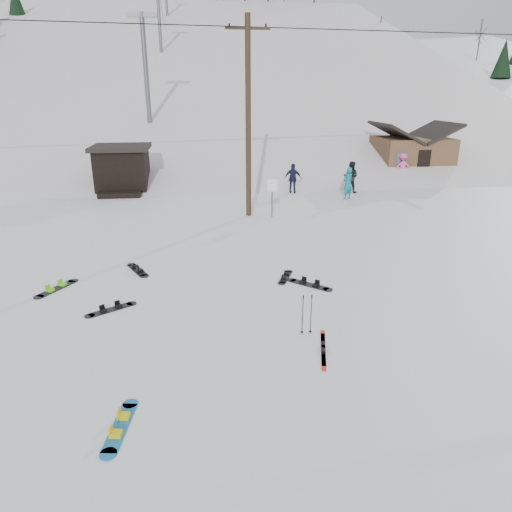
{
  "coord_description": "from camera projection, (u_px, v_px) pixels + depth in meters",
  "views": [
    {
      "loc": [
        -0.42,
        -7.91,
        5.8
      ],
      "look_at": [
        1.12,
        4.17,
        1.4
      ],
      "focal_mm": 32.0,
      "sensor_mm": 36.0,
      "label": 1
    }
  ],
  "objects": [
    {
      "name": "board_scatter_d",
      "position": [
        309.0,
        284.0,
        14.49
      ],
      "size": [
        1.27,
        1.18,
        0.11
      ],
      "rotation": [
        0.0,
        0.0,
        -0.74
      ],
      "color": "black",
      "rests_on": "ground"
    },
    {
      "name": "skier_dark",
      "position": [
        351.0,
        177.0,
        27.53
      ],
      "size": [
        1.15,
        1.09,
        1.87
      ],
      "primitive_type": "imported",
      "rotation": [
        0.0,
        0.0,
        2.56
      ],
      "color": "black",
      "rests_on": "ground"
    },
    {
      "name": "lift_hut",
      "position": [
        122.0,
        168.0,
        27.88
      ],
      "size": [
        3.4,
        4.1,
        2.75
      ],
      "color": "black",
      "rests_on": "ground"
    },
    {
      "name": "skier_teal",
      "position": [
        348.0,
        183.0,
        25.8
      ],
      "size": [
        0.79,
        0.69,
        1.81
      ],
      "primitive_type": "imported",
      "rotation": [
        0.0,
        0.0,
        3.64
      ],
      "color": "#0D7483",
      "rests_on": "ground"
    },
    {
      "name": "board_scatter_f",
      "position": [
        285.0,
        277.0,
        15.08
      ],
      "size": [
        0.69,
        1.24,
        0.09
      ],
      "rotation": [
        0.0,
        0.0,
        1.15
      ],
      "color": "black",
      "rests_on": "ground"
    },
    {
      "name": "ski_slope",
      "position": [
        203.0,
        224.0,
        64.79
      ],
      "size": [
        60.0,
        85.24,
        65.97
      ],
      "primitive_type": "cube",
      "rotation": [
        0.31,
        0.0,
        0.0
      ],
      "color": "silver",
      "rests_on": "ground"
    },
    {
      "name": "ridge_right",
      "position": [
        474.0,
        218.0,
        64.29
      ],
      "size": [
        45.66,
        93.98,
        54.59
      ],
      "primitive_type": "cube",
      "rotation": [
        0.21,
        -0.05,
        -0.12
      ],
      "color": "white",
      "rests_on": "ground"
    },
    {
      "name": "skier_pink",
      "position": [
        402.0,
        167.0,
        31.13
      ],
      "size": [
        1.23,
        0.74,
        1.86
      ],
      "primitive_type": "imported",
      "rotation": [
        0.0,
        0.0,
        3.1
      ],
      "color": "#E14F92",
      "rests_on": "ground"
    },
    {
      "name": "hero_snowboard",
      "position": [
        120.0,
        426.0,
        8.34
      ],
      "size": [
        0.5,
        1.6,
        0.11
      ],
      "rotation": [
        0.0,
        0.0,
        1.42
      ],
      "color": "#1B74B5",
      "rests_on": "ground"
    },
    {
      "name": "lift_tower_near",
      "position": [
        145.0,
        62.0,
        34.24
      ],
      "size": [
        2.2,
        0.36,
        8.0
      ],
      "color": "#595B60",
      "rests_on": "ski_slope"
    },
    {
      "name": "skier_navy",
      "position": [
        293.0,
        178.0,
        27.33
      ],
      "size": [
        1.13,
        0.75,
        1.78
      ],
      "primitive_type": "imported",
      "rotation": [
        0.0,
        0.0,
        2.81
      ],
      "color": "#151936",
      "rests_on": "ground"
    },
    {
      "name": "cabin",
      "position": [
        411.0,
        155.0,
        33.06
      ],
      "size": [
        5.39,
        4.4,
        3.77
      ],
      "color": "brown",
      "rests_on": "ground"
    },
    {
      "name": "board_scatter_a",
      "position": [
        111.0,
        309.0,
        12.84
      ],
      "size": [
        1.33,
        0.93,
        0.11
      ],
      "rotation": [
        0.0,
        0.0,
        0.55
      ],
      "color": "black",
      "rests_on": "ground"
    },
    {
      "name": "ground",
      "position": [
        228.0,
        390.0,
        9.4
      ],
      "size": [
        200.0,
        200.0,
        0.0
      ],
      "primitive_type": "plane",
      "color": "white",
      "rests_on": "ground"
    },
    {
      "name": "ski_poles",
      "position": [
        307.0,
        314.0,
        11.42
      ],
      "size": [
        0.29,
        0.08,
        1.07
      ],
      "color": "black",
      "rests_on": "ground"
    },
    {
      "name": "utility_pole",
      "position": [
        248.0,
        117.0,
        21.11
      ],
      "size": [
        2.0,
        0.26,
        9.0
      ],
      "color": "#3A2819",
      "rests_on": "ground"
    },
    {
      "name": "treeline_crest",
      "position": [
        198.0,
        123.0,
        89.63
      ],
      "size": [
        50.0,
        6.0,
        10.0
      ],
      "primitive_type": null,
      "color": "black",
      "rests_on": "ski_slope"
    },
    {
      "name": "hero_skis",
      "position": [
        323.0,
        349.0,
        10.87
      ],
      "size": [
        0.55,
        1.79,
        0.09
      ],
      "rotation": [
        0.0,
        0.0,
        -0.25
      ],
      "color": "red",
      "rests_on": "ground"
    },
    {
      "name": "lift_tower_mid",
      "position": [
        159.0,
        10.0,
        50.69
      ],
      "size": [
        2.2,
        0.36,
        8.0
      ],
      "color": "#595B60",
      "rests_on": "ski_slope"
    },
    {
      "name": "board_scatter_b",
      "position": [
        138.0,
        270.0,
        15.67
      ],
      "size": [
        0.87,
        1.44,
        0.11
      ],
      "rotation": [
        0.0,
        0.0,
        2.04
      ],
      "color": "black",
      "rests_on": "ground"
    },
    {
      "name": "trail_sign",
      "position": [
        272.0,
        191.0,
        22.0
      ],
      "size": [
        0.5,
        0.09,
        1.85
      ],
      "color": "#595B60",
      "rests_on": "ground"
    },
    {
      "name": "board_scatter_c",
      "position": [
        57.0,
        288.0,
        14.2
      ],
      "size": [
        1.03,
        1.47,
        0.12
      ],
      "rotation": [
        0.0,
        0.0,
        1.01
      ],
      "color": "black",
      "rests_on": "ground"
    }
  ]
}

